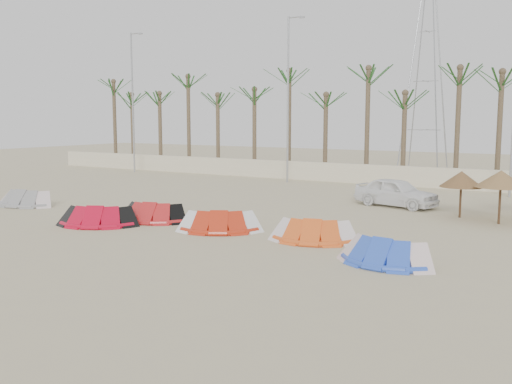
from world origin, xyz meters
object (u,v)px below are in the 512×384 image
Objects in this scene: kite_red_left at (103,215)px; parasol_left at (461,179)px; kite_red_right at (224,220)px; car at (396,192)px; kite_red_mid at (156,211)px; kite_blue at (387,250)px; kite_orange at (317,229)px; parasol_mid at (501,179)px; kite_grey at (29,197)px.

kite_red_left is 15.45m from parasol_left.
car is (3.84, 9.46, 0.29)m from kite_red_right.
kite_red_right is (4.94, 1.60, -0.00)m from kite_red_left.
kite_red_mid and kite_blue have the same top height.
kite_orange is 0.80× the size of car.
kite_red_left and kite_red_mid have the same top height.
kite_red_mid is 0.91× the size of kite_red_right.
parasol_mid is at bearing 53.67° from kite_orange.
parasol_left reaches higher than kite_blue.
kite_orange is 1.49× the size of parasol_mid.
kite_blue is 9.54m from parasol_left.
parasol_left is at bearing 34.89° from kite_red_mid.
kite_red_left is at bearing 179.91° from kite_blue.
car is at bearing 154.42° from parasol_left.
kite_grey is 1.00× the size of kite_red_mid.
kite_red_mid is 0.79× the size of car.
kite_grey is at bearing 174.54° from kite_blue.
kite_blue is at bearing -150.43° from car.
kite_grey is 1.47× the size of parasol_mid.
parasol_left is at bearing 88.98° from kite_blue.
kite_orange and kite_blue have the same top height.
car is (7.51, 9.23, 0.30)m from kite_red_mid.
kite_red_right is 1.76× the size of parasol_left.
kite_grey and kite_blue have the same top height.
car is at bearing 154.96° from parasol_mid.
kite_orange is 9.27m from car.
kite_orange is at bearing -126.33° from parasol_mid.
kite_grey is 0.79× the size of car.
kite_blue is at bearing -5.46° from kite_grey.
kite_red_left is 1.77× the size of parasol_left.
kite_red_right is 10.21m from car.
parasol_mid reaches higher than parasol_left.
kite_orange is (3.89, 0.19, -0.00)m from kite_red_right.
kite_grey is at bearing -158.39° from parasol_left.
kite_orange is at bearing 150.30° from kite_blue.
kite_red_mid is at bearing -151.53° from parasol_mid.
kite_orange is 3.66m from kite_blue.
parasol_mid reaches higher than kite_blue.
parasol_mid is 5.76m from car.
kite_blue is at bearing -29.70° from kite_orange.
parasol_mid is at bearing -101.71° from car.
kite_orange is at bearing -0.05° from kite_grey.
kite_red_right and kite_blue have the same top height.
parasol_mid is at bearing -23.96° from parasol_left.
kite_grey is 0.90× the size of kite_red_right.
car reaches higher than kite_red_right.
kite_grey is 7.31m from kite_red_left.
kite_blue is at bearing -91.02° from parasol_left.
kite_red_left is 1.19× the size of kite_blue.
parasol_mid is (1.88, 8.69, 1.47)m from kite_blue.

